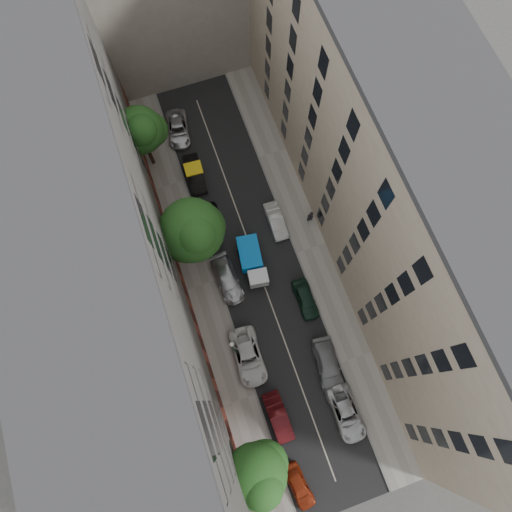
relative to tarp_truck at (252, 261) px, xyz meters
name	(u,v)px	position (x,y,z in m)	size (l,w,h in m)	color
ground	(257,266)	(0.42, -0.32, -1.21)	(120.00, 120.00, 0.00)	#4C4C49
road_surface	(257,266)	(0.42, -0.32, -1.20)	(8.00, 44.00, 0.02)	black
sidewalk_left	(202,285)	(-5.08, -0.32, -1.14)	(3.00, 44.00, 0.15)	gray
sidewalk_right	(311,248)	(5.92, -0.32, -1.14)	(3.00, 44.00, 0.15)	gray
building_left	(114,276)	(-10.58, -0.32, 8.79)	(8.00, 44.00, 20.00)	#4C4947
building_right	(392,185)	(11.42, -0.32, 8.79)	(8.00, 44.00, 20.00)	#BCAC92
tarp_truck	(252,261)	(0.00, 0.00, 0.00)	(2.47, 4.99, 2.20)	black
car_left_0	(299,486)	(-2.63, -19.32, -0.57)	(1.51, 3.76, 1.28)	maroon
car_left_1	(278,417)	(-2.38, -13.72, -0.50)	(1.52, 4.35, 1.43)	#4F0F13
car_left_2	(248,357)	(-3.18, -8.12, -0.47)	(2.47, 5.36, 1.49)	silver
car_left_3	(227,280)	(-2.74, -0.78, -0.50)	(2.01, 4.95, 1.44)	#B5B5BA
car_left_4	(212,223)	(-2.38, 5.08, -0.49)	(1.71, 4.25, 1.45)	black
car_left_5	(195,174)	(-2.38, 10.68, -0.48)	(1.55, 4.44, 1.46)	black
car_left_6	(178,129)	(-2.49, 16.28, -0.56)	(2.18, 4.72, 1.31)	#B5B5BA
car_right_0	(346,413)	(3.22, -15.39, -0.53)	(2.27, 4.92, 1.37)	#B8B9BD
car_right_1	(328,365)	(3.22, -11.12, -0.51)	(1.98, 4.86, 1.41)	gray
car_right_2	(306,299)	(3.52, -4.92, -0.53)	(1.61, 4.01, 1.37)	#142E22
car_right_3	(276,221)	(3.59, 3.28, -0.56)	(1.39, 3.98, 1.31)	silver
tree_near	(258,476)	(-5.37, -16.84, 4.15)	(4.98, 4.67, 7.85)	#382619
tree_mid	(194,232)	(-4.24, 2.74, 4.64)	(5.79, 5.58, 8.74)	#382619
tree_far	(141,132)	(-5.89, 13.57, 4.64)	(4.78, 4.42, 8.36)	#382619
lamp_post	(233,348)	(-4.15, -7.35, 3.04)	(0.36, 0.36, 6.70)	#164F32
pedestrian	(310,216)	(6.82, 2.44, -0.11)	(0.70, 0.46, 1.92)	black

